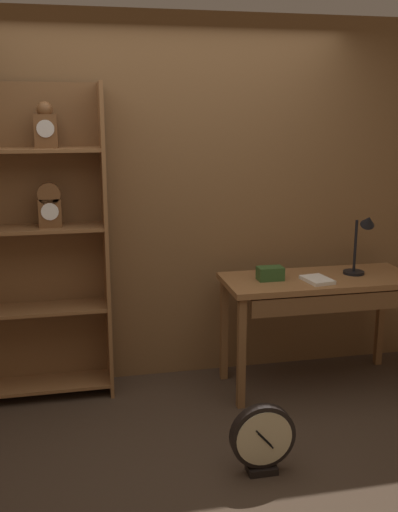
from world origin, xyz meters
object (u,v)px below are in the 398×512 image
(open_repair_manual, at_px, (317,280))
(desk_lamp, at_px, (362,241))
(workbench, at_px, (320,292))
(round_clock_large, at_px, (263,439))
(toolbox_small, at_px, (270,273))

(open_repair_manual, bearing_deg, desk_lamp, 7.45)
(workbench, distance_m, open_repair_manual, 0.15)
(round_clock_large, bearing_deg, workbench, 52.81)
(desk_lamp, bearing_deg, workbench, -174.46)
(desk_lamp, xyz_separation_m, open_repair_manual, (-0.37, -0.10, -0.23))
(workbench, relative_size, round_clock_large, 3.35)
(workbench, distance_m, desk_lamp, 0.47)
(toolbox_small, bearing_deg, open_repair_manual, -19.63)
(workbench, bearing_deg, round_clock_large, -127.19)
(toolbox_small, height_order, round_clock_large, toolbox_small)
(desk_lamp, bearing_deg, toolbox_small, 179.76)
(desk_lamp, height_order, round_clock_large, desk_lamp)
(workbench, distance_m, toolbox_small, 0.39)
(desk_lamp, distance_m, round_clock_large, 1.65)
(open_repair_manual, xyz_separation_m, round_clock_large, (-0.66, -0.87, -0.62))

